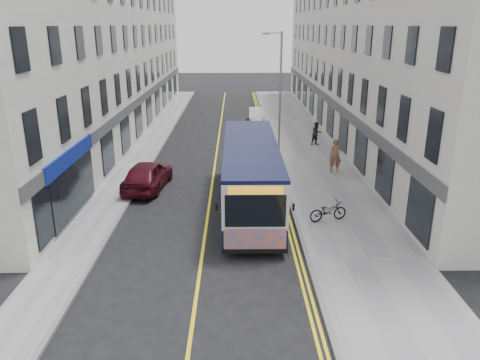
{
  "coord_description": "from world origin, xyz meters",
  "views": [
    {
      "loc": [
        1.29,
        -16.83,
        8.42
      ],
      "look_at": [
        1.5,
        3.58,
        1.6
      ],
      "focal_mm": 35.0,
      "sensor_mm": 36.0,
      "label": 1
    }
  ],
  "objects_px": {
    "city_bus": "(251,173)",
    "bicycle": "(328,211)",
    "car_white": "(256,115)",
    "streetlamp": "(279,89)",
    "pedestrian_far": "(317,134)",
    "pedestrian_near": "(335,156)",
    "car_maroon": "(148,175)"
  },
  "relations": [
    {
      "from": "city_bus",
      "to": "bicycle",
      "type": "height_order",
      "value": "city_bus"
    },
    {
      "from": "bicycle",
      "to": "car_white",
      "type": "relative_size",
      "value": 0.46
    },
    {
      "from": "streetlamp",
      "to": "pedestrian_far",
      "type": "distance_m",
      "value": 4.95
    },
    {
      "from": "pedestrian_near",
      "to": "car_maroon",
      "type": "bearing_deg",
      "value": -160.96
    },
    {
      "from": "streetlamp",
      "to": "pedestrian_near",
      "type": "relative_size",
      "value": 4.05
    },
    {
      "from": "car_white",
      "to": "bicycle",
      "type": "bearing_deg",
      "value": -83.06
    },
    {
      "from": "car_white",
      "to": "pedestrian_far",
      "type": "bearing_deg",
      "value": -64.95
    },
    {
      "from": "car_white",
      "to": "car_maroon",
      "type": "bearing_deg",
      "value": -108.64
    },
    {
      "from": "city_bus",
      "to": "pedestrian_far",
      "type": "xyz_separation_m",
      "value": [
        5.13,
        11.75,
        -0.77
      ]
    },
    {
      "from": "streetlamp",
      "to": "car_maroon",
      "type": "relative_size",
      "value": 1.74
    },
    {
      "from": "city_bus",
      "to": "car_white",
      "type": "bearing_deg",
      "value": 86.71
    },
    {
      "from": "bicycle",
      "to": "city_bus",
      "type": "bearing_deg",
      "value": 43.91
    },
    {
      "from": "streetlamp",
      "to": "pedestrian_far",
      "type": "bearing_deg",
      "value": 33.68
    },
    {
      "from": "pedestrian_far",
      "to": "car_maroon",
      "type": "distance_m",
      "value": 13.88
    },
    {
      "from": "bicycle",
      "to": "car_maroon",
      "type": "xyz_separation_m",
      "value": [
        -8.78,
        4.67,
        0.2
      ]
    },
    {
      "from": "bicycle",
      "to": "pedestrian_near",
      "type": "relative_size",
      "value": 0.88
    },
    {
      "from": "car_white",
      "to": "car_maroon",
      "type": "height_order",
      "value": "car_maroon"
    },
    {
      "from": "bicycle",
      "to": "car_white",
      "type": "bearing_deg",
      "value": -10.61
    },
    {
      "from": "pedestrian_near",
      "to": "car_white",
      "type": "distance_m",
      "value": 16.02
    },
    {
      "from": "pedestrian_near",
      "to": "pedestrian_far",
      "type": "distance_m",
      "value": 6.5
    },
    {
      "from": "streetlamp",
      "to": "pedestrian_far",
      "type": "xyz_separation_m",
      "value": [
        2.97,
        1.98,
        -3.43
      ]
    },
    {
      "from": "city_bus",
      "to": "car_maroon",
      "type": "xyz_separation_m",
      "value": [
        -5.41,
        2.72,
        -0.94
      ]
    },
    {
      "from": "pedestrian_near",
      "to": "bicycle",
      "type": "bearing_deg",
      "value": -98.24
    },
    {
      "from": "pedestrian_near",
      "to": "car_white",
      "type": "height_order",
      "value": "pedestrian_near"
    },
    {
      "from": "streetlamp",
      "to": "bicycle",
      "type": "bearing_deg",
      "value": -84.08
    },
    {
      "from": "pedestrian_far",
      "to": "car_white",
      "type": "distance_m",
      "value": 9.85
    },
    {
      "from": "car_white",
      "to": "car_maroon",
      "type": "distance_m",
      "value": 19.21
    },
    {
      "from": "car_white",
      "to": "pedestrian_near",
      "type": "bearing_deg",
      "value": -74.26
    },
    {
      "from": "pedestrian_near",
      "to": "pedestrian_far",
      "type": "bearing_deg",
      "value": 95.7
    },
    {
      "from": "city_bus",
      "to": "streetlamp",
      "type": "bearing_deg",
      "value": 77.52
    },
    {
      "from": "car_maroon",
      "to": "pedestrian_near",
      "type": "bearing_deg",
      "value": -159.69
    },
    {
      "from": "city_bus",
      "to": "car_maroon",
      "type": "bearing_deg",
      "value": 153.26
    }
  ]
}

